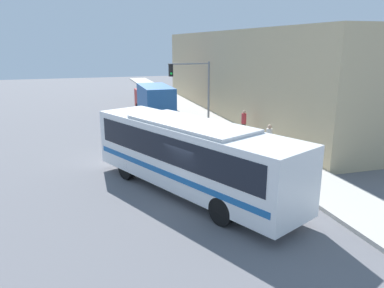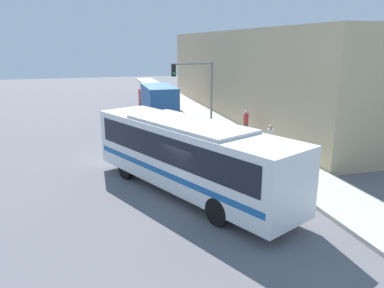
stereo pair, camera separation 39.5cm
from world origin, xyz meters
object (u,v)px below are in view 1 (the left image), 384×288
Objects in this scene: fire_hydrant at (259,152)px; parking_meter at (235,129)px; pedestrian_mid_block at (269,140)px; city_bus at (190,152)px; delivery_truck at (154,100)px; traffic_light_pole at (194,82)px; pedestrian_near_corner at (244,123)px.

parking_meter reaches higher than fire_hydrant.
parking_meter is at bearing 99.02° from pedestrian_mid_block.
fire_hydrant is at bearing 175.40° from pedestrian_mid_block.
city_bus is 16.93× the size of fire_hydrant.
pedestrian_mid_block is (0.57, -3.57, 0.13)m from parking_meter.
delivery_truck is (1.85, 17.55, -0.30)m from city_bus.
traffic_light_pole reaches higher than pedestrian_near_corner.
pedestrian_near_corner is 0.95× the size of pedestrian_mid_block.
city_bus is at bearing -96.01° from delivery_truck.
delivery_truck is at bearing 102.96° from fire_hydrant.
fire_hydrant is 9.67m from traffic_light_pole.
city_bus is at bearing -107.89° from traffic_light_pole.
fire_hydrant is at bearing -90.00° from parking_meter.
city_bus is at bearing -145.68° from fire_hydrant.
city_bus is 2.25× the size of traffic_light_pole.
delivery_truck is 6.19× the size of parking_meter.
pedestrian_mid_block is at bearing 6.17° from city_bus.
traffic_light_pole reaches higher than city_bus.
city_bus is 6.20× the size of pedestrian_near_corner.
traffic_light_pole reaches higher than fire_hydrant.
parking_meter is 1.97m from pedestrian_near_corner.
fire_hydrant is at bearing 9.27° from city_bus.
city_bus is 8.99× the size of parking_meter.
parking_meter is at bearing -79.66° from traffic_light_pole.
pedestrian_near_corner is 5.10m from pedestrian_mid_block.
parking_meter is at bearing -131.52° from pedestrian_near_corner.
delivery_truck is at bearing 105.08° from pedestrian_mid_block.
traffic_light_pole is 9.61m from pedestrian_mid_block.
pedestrian_near_corner is (4.55, -9.07, -0.49)m from delivery_truck.
parking_meter is (3.24, -10.55, -0.57)m from delivery_truck.
parking_meter is (1.02, -5.60, -2.54)m from traffic_light_pole.
fire_hydrant is 3.56m from parking_meter.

